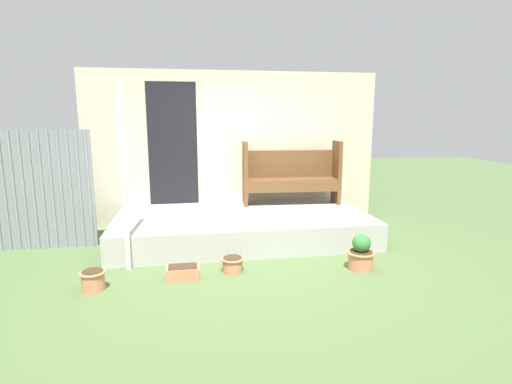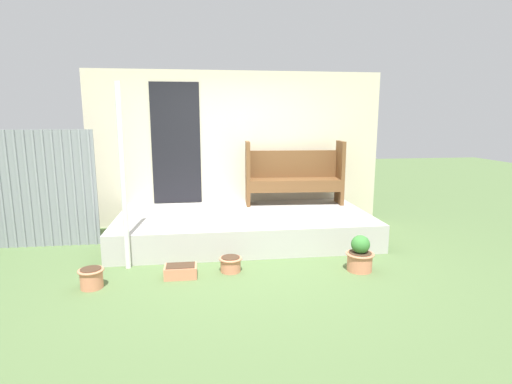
{
  "view_description": "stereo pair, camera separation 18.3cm",
  "coord_description": "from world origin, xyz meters",
  "px_view_note": "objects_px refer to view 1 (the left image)",
  "views": [
    {
      "loc": [
        -0.7,
        -4.9,
        1.84
      ],
      "look_at": [
        0.19,
        0.33,
        0.85
      ],
      "focal_mm": 28.0,
      "sensor_mm": 36.0,
      "label": 1
    },
    {
      "loc": [
        -0.52,
        -4.92,
        1.84
      ],
      "look_at": [
        0.19,
        0.33,
        0.85
      ],
      "focal_mm": 28.0,
      "sensor_mm": 36.0,
      "label": 2
    }
  ],
  "objects_px": {
    "bench": "(291,173)",
    "flower_pot_right": "(361,254)",
    "flower_pot_left": "(93,280)",
    "flower_pot_middle": "(233,264)",
    "planter_box_rect": "(183,272)",
    "support_post": "(123,179)"
  },
  "relations": [
    {
      "from": "bench",
      "to": "planter_box_rect",
      "type": "height_order",
      "value": "bench"
    },
    {
      "from": "planter_box_rect",
      "to": "support_post",
      "type": "bearing_deg",
      "value": 150.09
    },
    {
      "from": "support_post",
      "to": "flower_pot_left",
      "type": "relative_size",
      "value": 8.11
    },
    {
      "from": "support_post",
      "to": "bench",
      "type": "bearing_deg",
      "value": 33.33
    },
    {
      "from": "flower_pot_left",
      "to": "planter_box_rect",
      "type": "xyz_separation_m",
      "value": [
        0.95,
        0.18,
        -0.05
      ]
    },
    {
      "from": "bench",
      "to": "flower_pot_middle",
      "type": "xyz_separation_m",
      "value": [
        -1.21,
        -1.9,
        -0.81
      ]
    },
    {
      "from": "bench",
      "to": "planter_box_rect",
      "type": "xyz_separation_m",
      "value": [
        -1.8,
        -2.0,
        -0.84
      ]
    },
    {
      "from": "flower_pot_right",
      "to": "bench",
      "type": "bearing_deg",
      "value": 99.49
    },
    {
      "from": "flower_pot_left",
      "to": "flower_pot_middle",
      "type": "xyz_separation_m",
      "value": [
        1.54,
        0.27,
        -0.02
      ]
    },
    {
      "from": "bench",
      "to": "flower_pot_middle",
      "type": "distance_m",
      "value": 2.4
    },
    {
      "from": "support_post",
      "to": "bench",
      "type": "xyz_separation_m",
      "value": [
        2.46,
        1.62,
        -0.21
      ]
    },
    {
      "from": "bench",
      "to": "flower_pot_right",
      "type": "bearing_deg",
      "value": -77.11
    },
    {
      "from": "flower_pot_middle",
      "to": "flower_pot_right",
      "type": "distance_m",
      "value": 1.57
    },
    {
      "from": "flower_pot_left",
      "to": "flower_pot_middle",
      "type": "bearing_deg",
      "value": 9.94
    },
    {
      "from": "bench",
      "to": "flower_pot_right",
      "type": "distance_m",
      "value": 2.23
    },
    {
      "from": "bench",
      "to": "flower_pot_left",
      "type": "distance_m",
      "value": 3.6
    },
    {
      "from": "planter_box_rect",
      "to": "flower_pot_left",
      "type": "bearing_deg",
      "value": -169.55
    },
    {
      "from": "flower_pot_left",
      "to": "flower_pot_right",
      "type": "bearing_deg",
      "value": 1.66
    },
    {
      "from": "bench",
      "to": "flower_pot_middle",
      "type": "height_order",
      "value": "bench"
    },
    {
      "from": "support_post",
      "to": "flower_pot_middle",
      "type": "bearing_deg",
      "value": -12.85
    },
    {
      "from": "support_post",
      "to": "flower_pot_left",
      "type": "height_order",
      "value": "support_post"
    },
    {
      "from": "support_post",
      "to": "flower_pot_middle",
      "type": "relative_size",
      "value": 7.99
    }
  ]
}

